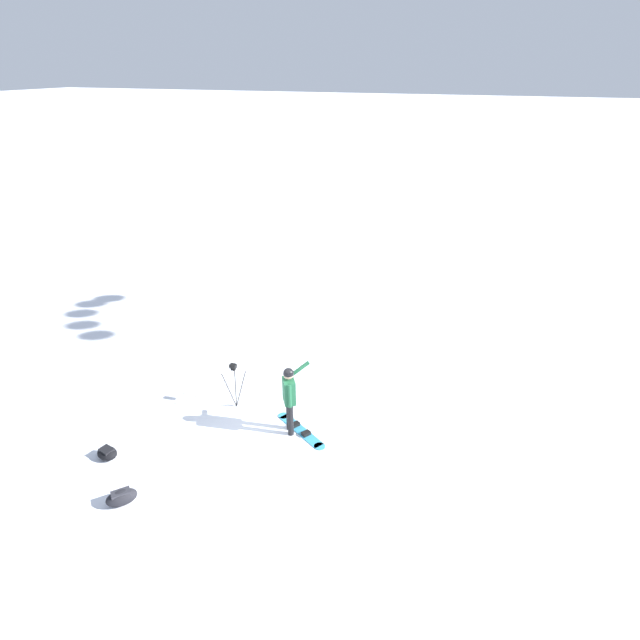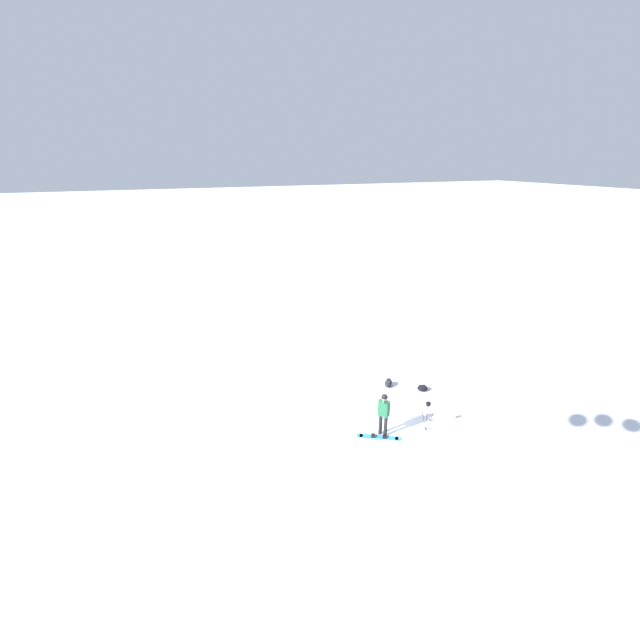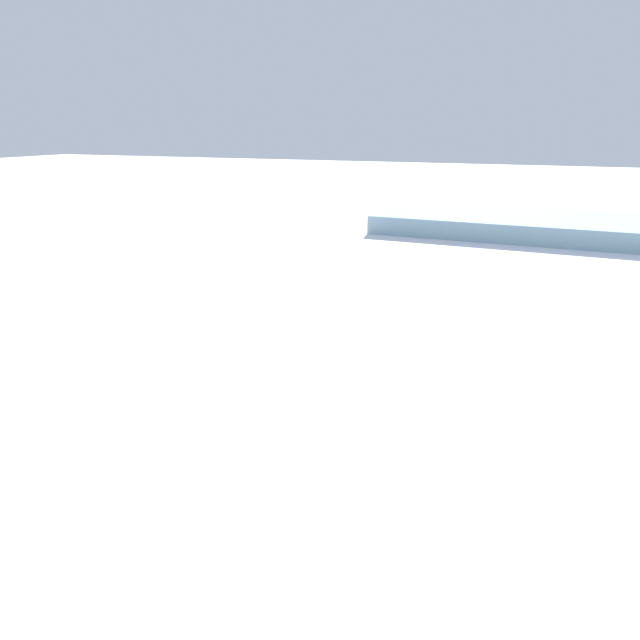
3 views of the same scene
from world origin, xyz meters
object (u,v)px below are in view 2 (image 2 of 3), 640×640
snowboarder (384,410)px  camera_tripod (428,410)px  snowboard (379,437)px  gear_bag_large (423,388)px  gear_bag_small (388,383)px

snowboarder → camera_tripod: size_ratio=1.42×
snowboarder → snowboard: snowboarder is taller
snowboarder → gear_bag_large: bearing=-56.8°
gear_bag_large → snowboard: bearing=122.8°
snowboard → snowboarder: bearing=-64.8°
snowboarder → camera_tripod: snowboarder is taller
gear_bag_large → camera_tripod: size_ratio=0.45×
gear_bag_small → gear_bag_large: bearing=-129.1°
camera_tripod → gear_bag_small: size_ratio=1.89×
snowboarder → gear_bag_small: 4.13m
gear_bag_large → camera_tripod: camera_tripod is taller
gear_bag_large → camera_tripod: bearing=146.9°
snowboard → camera_tripod: camera_tripod is taller
snowboarder → camera_tripod: bearing=-104.6°
camera_tripod → gear_bag_small: 3.87m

